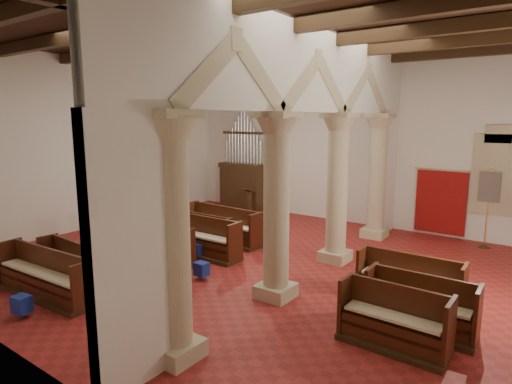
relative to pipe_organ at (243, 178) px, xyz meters
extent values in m
plane|color=maroon|center=(4.50, -5.50, -1.37)|extent=(14.00, 14.00, 0.00)
plane|color=black|center=(4.50, -5.50, 4.63)|extent=(14.00, 14.00, 0.00)
cube|color=silver|center=(4.50, 0.50, 1.63)|extent=(14.00, 0.02, 6.00)
cube|color=silver|center=(4.50, -11.50, 1.63)|extent=(14.00, 0.02, 6.00)
cube|color=silver|center=(-2.50, -5.50, 1.63)|extent=(0.02, 12.00, 6.00)
cube|color=#B9AB89|center=(6.30, -10.00, -1.22)|extent=(0.75, 0.75, 0.30)
cylinder|color=#B9AB89|center=(6.30, -10.00, 0.58)|extent=(0.56, 0.56, 3.30)
cube|color=#B9AB89|center=(6.30, -7.00, -1.22)|extent=(0.75, 0.75, 0.30)
cylinder|color=#B9AB89|center=(6.30, -7.00, 0.58)|extent=(0.56, 0.56, 3.30)
cube|color=#B9AB89|center=(6.30, -4.00, -1.22)|extent=(0.75, 0.75, 0.30)
cylinder|color=#B9AB89|center=(6.30, -4.00, 0.58)|extent=(0.56, 0.56, 3.30)
cube|color=#B9AB89|center=(6.30, -1.00, -1.22)|extent=(0.75, 0.75, 0.30)
cylinder|color=#B9AB89|center=(6.30, -1.00, 0.58)|extent=(0.56, 0.56, 3.30)
cube|color=silver|center=(6.30, -5.50, 3.66)|extent=(0.25, 11.90, 1.93)
cube|color=#337459|center=(9.50, 0.48, 0.83)|extent=(1.00, 0.03, 2.20)
cube|color=#392312|center=(0.00, 0.00, -0.47)|extent=(2.00, 0.80, 1.80)
cube|color=#392312|center=(0.00, 0.00, 0.53)|extent=(2.10, 0.85, 0.20)
cube|color=#3D2613|center=(0.78, -0.64, -1.33)|extent=(0.45, 0.45, 0.09)
cube|color=#3D2613|center=(0.78, -0.64, -0.88)|extent=(0.22, 0.22, 0.98)
cube|color=#3D2613|center=(0.78, -0.71, -0.35)|extent=(0.49, 0.41, 0.17)
cube|color=maroon|center=(8.00, 0.42, -0.22)|extent=(1.60, 0.06, 2.10)
cylinder|color=gold|center=(8.00, 0.40, 0.88)|extent=(1.80, 0.04, 0.04)
cone|color=#392312|center=(9.46, -0.15, -1.31)|extent=(0.38, 0.38, 0.13)
cylinder|color=gold|center=(9.46, -0.15, -0.11)|extent=(0.04, 0.04, 2.52)
cylinder|color=gold|center=(9.46, -0.15, 1.04)|extent=(0.05, 0.74, 0.03)
cube|color=#1C164F|center=(9.46, -0.17, 0.52)|extent=(0.58, 0.03, 0.89)
cube|color=#151793|center=(2.71, -10.78, -1.10)|extent=(0.38, 0.32, 0.34)
cube|color=#161D9C|center=(4.22, -7.17, -1.11)|extent=(0.34, 0.28, 0.33)
cube|color=navy|center=(3.08, -6.02, -1.10)|extent=(0.42, 0.39, 0.34)
cylinder|color=white|center=(1.90, -9.46, -1.21)|extent=(0.91, 0.42, 0.09)
cylinder|color=white|center=(2.34, -8.61, -1.21)|extent=(0.85, 0.39, 0.09)
cube|color=#392312|center=(2.12, -9.99, -1.32)|extent=(2.97, 0.86, 0.10)
cube|color=#441E0E|center=(2.12, -10.04, -1.04)|extent=(2.81, 0.54, 0.46)
cube|color=#441E0E|center=(2.12, -9.80, -0.79)|extent=(2.79, 0.21, 0.97)
cube|color=#441E0E|center=(0.68, -9.97, -0.79)|extent=(0.10, 0.61, 0.97)
cube|color=#441E0E|center=(3.55, -9.97, -0.79)|extent=(0.10, 0.61, 0.97)
cube|color=beige|center=(2.12, -10.04, -0.79)|extent=(2.69, 0.50, 0.05)
cube|color=#392312|center=(1.96, -9.16, -1.33)|extent=(2.81, 0.80, 0.09)
cube|color=#44280E|center=(1.96, -9.20, -1.07)|extent=(2.64, 0.52, 0.41)
cube|color=#44280E|center=(1.96, -8.99, -0.85)|extent=(2.62, 0.22, 0.87)
cube|color=#44280E|center=(0.61, -9.14, -0.85)|extent=(0.10, 0.55, 0.87)
cube|color=#44280E|center=(3.31, -9.14, -0.85)|extent=(0.10, 0.55, 0.87)
cube|color=beige|center=(1.96, -9.20, -0.85)|extent=(2.53, 0.47, 0.05)
cube|color=#392312|center=(2.54, -8.14, -1.32)|extent=(2.95, 0.78, 0.10)
cube|color=#48230F|center=(2.54, -8.19, -1.05)|extent=(2.79, 0.48, 0.44)
cube|color=#48230F|center=(2.54, -7.97, -0.81)|extent=(2.78, 0.16, 0.92)
cube|color=#48230F|center=(1.11, -8.12, -0.81)|extent=(0.09, 0.59, 0.92)
cube|color=#48230F|center=(3.97, -8.12, -0.81)|extent=(0.09, 0.59, 0.92)
cube|color=beige|center=(2.54, -8.19, -0.81)|extent=(2.67, 0.44, 0.05)
cube|color=#392312|center=(1.96, -6.91, -1.32)|extent=(3.09, 0.80, 0.10)
cube|color=#45210E|center=(1.96, -6.96, -1.03)|extent=(2.94, 0.48, 0.47)
cube|color=#45210E|center=(1.96, -6.73, -0.78)|extent=(2.93, 0.14, 0.98)
cube|color=#45210E|center=(0.46, -6.89, -0.78)|extent=(0.09, 0.62, 0.98)
cube|color=#45210E|center=(3.47, -6.89, -0.78)|extent=(0.09, 0.62, 0.98)
cube|color=beige|center=(1.96, -6.96, -0.78)|extent=(2.82, 0.44, 0.05)
cube|color=#392312|center=(2.49, -5.83, -1.32)|extent=(3.43, 0.81, 0.11)
cube|color=#4A2F10|center=(2.49, -5.88, -1.02)|extent=(3.27, 0.49, 0.48)
cube|color=#4A2F10|center=(2.49, -5.64, -0.75)|extent=(3.27, 0.13, 1.02)
cube|color=#4A2F10|center=(0.82, -5.81, -0.75)|extent=(0.09, 0.65, 1.02)
cube|color=#4A2F10|center=(4.17, -5.81, -0.75)|extent=(0.09, 0.65, 1.02)
cube|color=beige|center=(2.49, -5.88, -0.75)|extent=(3.14, 0.44, 0.05)
cube|color=#392312|center=(1.98, -5.10, -1.32)|extent=(2.65, 0.67, 0.09)
cube|color=#4F2C11|center=(1.98, -5.15, -1.07)|extent=(2.50, 0.39, 0.42)
cube|color=#4F2C11|center=(1.98, -4.93, -0.84)|extent=(2.50, 0.08, 0.88)
cube|color=#4F2C11|center=(0.69, -5.08, -0.84)|extent=(0.07, 0.56, 0.88)
cube|color=#4F2C11|center=(3.27, -5.08, -0.84)|extent=(0.07, 0.56, 0.88)
cube|color=beige|center=(1.98, -5.15, -0.84)|extent=(2.40, 0.35, 0.05)
cube|color=#392312|center=(2.49, -4.38, -1.32)|extent=(2.94, 0.90, 0.11)
cube|color=#4A1C0F|center=(2.49, -4.43, -1.02)|extent=(2.77, 0.57, 0.48)
cube|color=#4A1C0F|center=(2.49, -4.19, -0.76)|extent=(2.75, 0.22, 1.02)
cube|color=#4A1C0F|center=(1.08, -4.36, -0.76)|extent=(0.11, 0.64, 1.02)
cube|color=#4A1C0F|center=(3.91, -4.36, -0.76)|extent=(0.11, 0.64, 1.02)
cube|color=beige|center=(2.49, -4.43, -0.76)|extent=(2.66, 0.52, 0.05)
cube|color=#392312|center=(9.10, -7.57, -1.32)|extent=(1.86, 0.76, 0.10)
cube|color=#42210E|center=(9.10, -7.62, -1.03)|extent=(1.71, 0.45, 0.47)
cube|color=#42210E|center=(9.10, -7.38, -0.77)|extent=(1.70, 0.11, 0.99)
cube|color=#42210E|center=(8.21, -7.55, -0.77)|extent=(0.09, 0.63, 0.99)
cube|color=#42210E|center=(9.99, -7.55, -0.77)|extent=(0.09, 0.63, 0.99)
cube|color=beige|center=(9.10, -7.62, -0.77)|extent=(1.64, 0.41, 0.05)
cube|color=#392312|center=(9.31, -6.71, -1.32)|extent=(1.99, 0.74, 0.10)
cube|color=#451F0E|center=(9.31, -6.76, -1.04)|extent=(1.83, 0.43, 0.46)
cube|color=#451F0E|center=(9.31, -6.53, -0.78)|extent=(1.83, 0.09, 0.97)
cube|color=#451F0E|center=(8.36, -6.69, -0.78)|extent=(0.08, 0.61, 0.97)
cube|color=#451F0E|center=(10.26, -6.69, -0.78)|extent=(0.08, 0.61, 0.97)
cube|color=beige|center=(9.31, -6.76, -0.78)|extent=(1.76, 0.39, 0.05)
cube|color=#392312|center=(8.79, -5.64, -1.32)|extent=(2.18, 0.74, 0.10)
cube|color=#441B0E|center=(8.79, -5.69, -1.04)|extent=(2.02, 0.43, 0.46)
cube|color=#441B0E|center=(8.79, -5.46, -0.78)|extent=(2.02, 0.09, 0.97)
cube|color=#441B0E|center=(7.74, -5.62, -0.78)|extent=(0.08, 0.61, 0.97)
cube|color=#441B0E|center=(9.84, -5.62, -0.78)|extent=(0.08, 0.61, 0.97)
cube|color=beige|center=(8.79, -5.69, -0.78)|extent=(1.94, 0.39, 0.05)
camera|label=1|loc=(11.21, -14.52, 2.58)|focal=30.00mm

